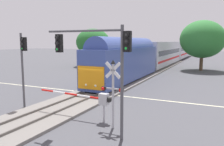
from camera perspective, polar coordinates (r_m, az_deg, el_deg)
The scene contains 10 objects.
ground_plane at distance 22.48m, azimuth -3.72°, elevation -5.04°, with size 220.00×220.00×0.00m, color #47474C.
road_centre_stripe at distance 22.48m, azimuth -3.72°, elevation -5.03°, with size 44.00×0.20×0.01m.
railway_track at distance 22.45m, azimuth -3.73°, elevation -4.80°, with size 4.40×80.00×0.32m.
commuter_train at distance 49.73m, azimuth 12.84°, elevation 5.02°, with size 3.04×65.07×5.16m.
crossing_gate_near at distance 14.65m, azimuth -4.00°, elevation -6.39°, with size 5.48×0.40×1.80m.
crossing_signal_mast at distance 13.11m, azimuth 0.19°, elevation -3.50°, with size 1.36×0.44×3.97m.
traffic_signal_median at distance 18.34m, azimuth -21.11°, elevation 3.40°, with size 0.53×0.38×5.60m.
traffic_signal_near_right at distance 11.80m, azimuth -3.21°, elevation 4.80°, with size 4.88×0.38×5.79m.
pine_left_background at distance 46.99m, azimuth -4.69°, elevation 7.57°, with size 6.81×6.81×7.51m.
elm_centre_background at distance 42.62m, azimuth 21.41°, elevation 7.77°, with size 7.49×7.49×8.56m.
Camera 1 is at (10.60, -19.18, 5.00)m, focal length 37.04 mm.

